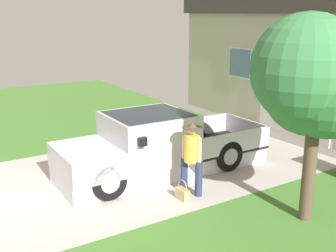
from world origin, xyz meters
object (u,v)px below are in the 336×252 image
handbag (183,193)px  front_yard_tree (317,79)px  person_with_hat (192,155)px  pickup_truck (151,148)px

handbag → front_yard_tree: front_yard_tree is taller
front_yard_tree → handbag: bearing=-140.0°
handbag → person_with_hat: bearing=114.9°
person_with_hat → front_yard_tree: bearing=-172.4°
pickup_truck → front_yard_tree: size_ratio=1.38×
front_yard_tree → person_with_hat: bearing=-148.5°
pickup_truck → person_with_hat: person_with_hat is taller
person_with_hat → front_yard_tree: size_ratio=0.42×
person_with_hat → handbag: (0.16, -0.35, -0.78)m
pickup_truck → front_yard_tree: bearing=-157.4°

